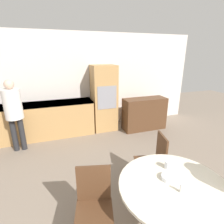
# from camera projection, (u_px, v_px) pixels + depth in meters

# --- Properties ---
(wall_back) EXTENTS (6.60, 0.05, 2.60)m
(wall_back) POSITION_uv_depth(u_px,v_px,m) (84.00, 82.00, 4.81)
(wall_back) COLOR silver
(wall_back) RESTS_ON ground_plane
(kitchen_counter) EXTENTS (2.56, 0.60, 0.89)m
(kitchen_counter) POSITION_uv_depth(u_px,v_px,m) (42.00, 120.00, 4.40)
(kitchen_counter) COLOR tan
(kitchen_counter) RESTS_ON ground_plane
(oven_unit) EXTENTS (0.64, 0.59, 1.77)m
(oven_unit) POSITION_uv_depth(u_px,v_px,m) (104.00, 98.00, 4.78)
(oven_unit) COLOR tan
(oven_unit) RESTS_ON ground_plane
(sideboard) EXTENTS (1.20, 0.45, 0.89)m
(sideboard) POSITION_uv_depth(u_px,v_px,m) (144.00, 114.00, 4.91)
(sideboard) COLOR #51331E
(sideboard) RESTS_ON ground_plane
(dining_table) EXTENTS (1.16, 1.16, 0.76)m
(dining_table) POSITION_uv_depth(u_px,v_px,m) (172.00, 202.00, 1.89)
(dining_table) COLOR #51331E
(dining_table) RESTS_ON ground_plane
(chair_far_left) EXTENTS (0.49, 0.49, 0.90)m
(chair_far_left) POSITION_uv_depth(u_px,v_px,m) (94.00, 202.00, 1.91)
(chair_far_left) COLOR #51331E
(chair_far_left) RESTS_ON ground_plane
(chair_far_right) EXTENTS (0.48, 0.48, 0.90)m
(chair_far_right) POSITION_uv_depth(u_px,v_px,m) (155.00, 159.00, 2.69)
(chair_far_right) COLOR #51331E
(chair_far_right) RESTS_ON ground_plane
(person_standing) EXTENTS (0.35, 0.35, 1.57)m
(person_standing) POSITION_uv_depth(u_px,v_px,m) (13.00, 109.00, 3.63)
(person_standing) COLOR #262628
(person_standing) RESTS_ON ground_plane
(cup) EXTENTS (0.08, 0.08, 0.09)m
(cup) POSITION_uv_depth(u_px,v_px,m) (168.00, 165.00, 2.06)
(cup) COLOR silver
(cup) RESTS_ON dining_table
(bowl_near) EXTENTS (0.16, 0.16, 0.05)m
(bowl_near) POSITION_uv_depth(u_px,v_px,m) (169.00, 178.00, 1.88)
(bowl_near) COLOR silver
(bowl_near) RESTS_ON dining_table
(salt_shaker) EXTENTS (0.03, 0.03, 0.09)m
(salt_shaker) POSITION_uv_depth(u_px,v_px,m) (181.00, 188.00, 1.70)
(salt_shaker) COLOR white
(salt_shaker) RESTS_ON dining_table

